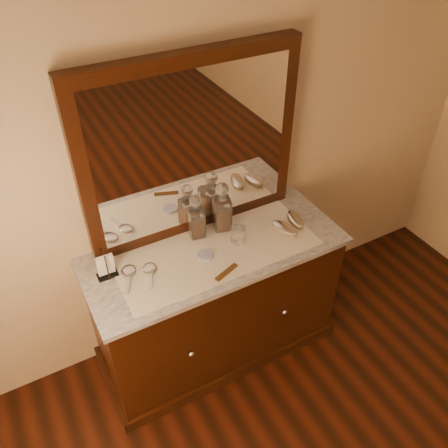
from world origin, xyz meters
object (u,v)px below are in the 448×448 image
at_px(comb, 226,272).
at_px(hand_mirror_inner, 150,271).
at_px(decanter_right, 222,211).
at_px(brush_near, 284,229).
at_px(decanter_left, 196,220).
at_px(napkin_rack, 106,266).
at_px(brush_far, 295,220).
at_px(mirror_frame, 192,149).
at_px(dresser_cabinet, 216,303).
at_px(hand_mirror_outer, 128,274).
at_px(pin_dish, 205,255).

xyz_separation_m(comb, hand_mirror_inner, (-0.34, 0.19, 0.00)).
xyz_separation_m(decanter_right, brush_near, (0.29, -0.21, -0.09)).
bearing_deg(brush_near, decanter_left, 154.16).
bearing_deg(napkin_rack, hand_mirror_inner, -22.50).
height_order(napkin_rack, brush_far, napkin_rack).
height_order(brush_near, brush_far, brush_near).
bearing_deg(comb, mirror_frame, 65.68).
relative_size(napkin_rack, brush_far, 0.91).
bearing_deg(comb, hand_mirror_inner, 130.67).
xyz_separation_m(dresser_cabinet, hand_mirror_outer, (-0.48, 0.04, 0.45)).
distance_m(decanter_right, brush_near, 0.37).
xyz_separation_m(pin_dish, hand_mirror_inner, (-0.30, 0.03, 0.00)).
bearing_deg(brush_far, decanter_right, 156.71).
xyz_separation_m(brush_near, brush_far, (0.10, 0.04, -0.00)).
distance_m(mirror_frame, brush_far, 0.75).
height_order(napkin_rack, brush_near, napkin_rack).
bearing_deg(hand_mirror_outer, mirror_frame, 23.39).
relative_size(pin_dish, hand_mirror_outer, 0.41).
bearing_deg(decanter_right, brush_far, -23.29).
distance_m(comb, napkin_rack, 0.61).
height_order(dresser_cabinet, hand_mirror_inner, hand_mirror_inner).
distance_m(pin_dish, decanter_right, 0.28).
distance_m(mirror_frame, napkin_rack, 0.74).
bearing_deg(decanter_right, hand_mirror_outer, -170.12).
relative_size(dresser_cabinet, hand_mirror_inner, 7.33).
bearing_deg(decanter_right, comb, -114.91).
distance_m(mirror_frame, brush_near, 0.70).
xyz_separation_m(comb, napkin_rack, (-0.54, 0.28, 0.06)).
relative_size(pin_dish, brush_near, 0.45).
bearing_deg(decanter_left, comb, -89.66).
distance_m(comb, hand_mirror_inner, 0.40).
height_order(dresser_cabinet, hand_mirror_outer, hand_mirror_outer).
relative_size(comb, decanter_right, 0.50).
bearing_deg(mirror_frame, brush_far, -28.07).
bearing_deg(hand_mirror_inner, comb, -29.50).
bearing_deg(hand_mirror_inner, mirror_frame, 32.42).
bearing_deg(brush_far, mirror_frame, 151.93).
height_order(comb, decanter_right, decanter_right).
xyz_separation_m(pin_dish, napkin_rack, (-0.50, 0.12, 0.05)).
height_order(decanter_left, brush_far, decanter_left).
xyz_separation_m(brush_far, hand_mirror_inner, (-0.89, 0.03, -0.02)).
height_order(mirror_frame, brush_near, mirror_frame).
height_order(napkin_rack, decanter_left, decanter_left).
bearing_deg(pin_dish, brush_near, -4.23).
height_order(napkin_rack, hand_mirror_inner, napkin_rack).
bearing_deg(pin_dish, hand_mirror_inner, 173.69).
bearing_deg(hand_mirror_inner, decanter_right, 15.31).
relative_size(mirror_frame, hand_mirror_inner, 6.28).
xyz_separation_m(brush_near, hand_mirror_outer, (-0.89, 0.10, -0.02)).
xyz_separation_m(dresser_cabinet, brush_near, (0.41, -0.06, 0.47)).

